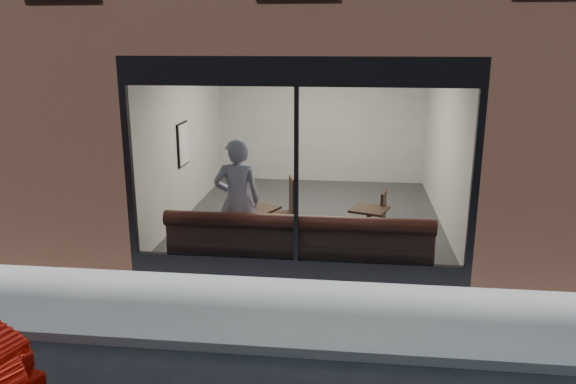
# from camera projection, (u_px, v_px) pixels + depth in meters

# --- Properties ---
(ground) EXTENTS (120.00, 120.00, 0.00)m
(ground) POSITION_uv_depth(u_px,v_px,m) (277.00, 352.00, 6.34)
(ground) COLOR black
(ground) RESTS_ON ground
(sidewalk_near) EXTENTS (40.00, 2.00, 0.01)m
(sidewalk_near) POSITION_uv_depth(u_px,v_px,m) (288.00, 311.00, 7.29)
(sidewalk_near) COLOR gray
(sidewalk_near) RESTS_ON ground
(kerb_near) EXTENTS (40.00, 0.10, 0.12)m
(kerb_near) POSITION_uv_depth(u_px,v_px,m) (277.00, 350.00, 6.27)
(kerb_near) COLOR gray
(kerb_near) RESTS_ON ground
(host_building_pier_left) EXTENTS (2.50, 12.00, 3.20)m
(host_building_pier_left) POSITION_uv_depth(u_px,v_px,m) (172.00, 115.00, 14.01)
(host_building_pier_left) COLOR brown
(host_building_pier_left) RESTS_ON ground
(host_building_pier_right) EXTENTS (2.50, 12.00, 3.20)m
(host_building_pier_right) POSITION_uv_depth(u_px,v_px,m) (481.00, 120.00, 13.16)
(host_building_pier_right) COLOR brown
(host_building_pier_right) RESTS_ON ground
(host_building_backfill) EXTENTS (5.00, 6.00, 3.20)m
(host_building_backfill) POSITION_uv_depth(u_px,v_px,m) (328.00, 104.00, 16.46)
(host_building_backfill) COLOR brown
(host_building_backfill) RESTS_ON ground
(cafe_floor) EXTENTS (6.00, 6.00, 0.00)m
(cafe_floor) POSITION_uv_depth(u_px,v_px,m) (311.00, 217.00, 11.12)
(cafe_floor) COLOR #2D2D30
(cafe_floor) RESTS_ON ground
(cafe_ceiling) EXTENTS (6.00, 6.00, 0.00)m
(cafe_ceiling) POSITION_uv_depth(u_px,v_px,m) (313.00, 52.00, 10.29)
(cafe_ceiling) COLOR white
(cafe_ceiling) RESTS_ON host_building_upper
(cafe_wall_back) EXTENTS (5.00, 0.00, 5.00)m
(cafe_wall_back) POSITION_uv_depth(u_px,v_px,m) (322.00, 117.00, 13.57)
(cafe_wall_back) COLOR beige
(cafe_wall_back) RESTS_ON ground
(cafe_wall_left) EXTENTS (0.00, 6.00, 6.00)m
(cafe_wall_left) POSITION_uv_depth(u_px,v_px,m) (186.00, 135.00, 10.99)
(cafe_wall_left) COLOR beige
(cafe_wall_left) RESTS_ON ground
(cafe_wall_right) EXTENTS (0.00, 6.00, 6.00)m
(cafe_wall_right) POSITION_uv_depth(u_px,v_px,m) (446.00, 140.00, 10.43)
(cafe_wall_right) COLOR beige
(cafe_wall_right) RESTS_ON ground
(storefront_kick) EXTENTS (5.00, 0.10, 0.30)m
(storefront_kick) POSITION_uv_depth(u_px,v_px,m) (296.00, 269.00, 8.26)
(storefront_kick) COLOR black
(storefront_kick) RESTS_ON ground
(storefront_header) EXTENTS (5.00, 0.10, 0.40)m
(storefront_header) POSITION_uv_depth(u_px,v_px,m) (297.00, 71.00, 7.51)
(storefront_header) COLOR black
(storefront_header) RESTS_ON host_building_upper
(storefront_mullion) EXTENTS (0.06, 0.10, 2.50)m
(storefront_mullion) POSITION_uv_depth(u_px,v_px,m) (296.00, 176.00, 7.90)
(storefront_mullion) COLOR black
(storefront_mullion) RESTS_ON storefront_kick
(storefront_glass) EXTENTS (4.80, 0.00, 4.80)m
(storefront_glass) POSITION_uv_depth(u_px,v_px,m) (296.00, 177.00, 7.87)
(storefront_glass) COLOR white
(storefront_glass) RESTS_ON storefront_kick
(banquette) EXTENTS (4.00, 0.55, 0.45)m
(banquette) POSITION_uv_depth(u_px,v_px,m) (299.00, 254.00, 8.63)
(banquette) COLOR #391514
(banquette) RESTS_ON cafe_floor
(person) EXTENTS (0.81, 0.62, 1.97)m
(person) POSITION_uv_depth(u_px,v_px,m) (237.00, 201.00, 8.72)
(person) COLOR #99A6CD
(person) RESTS_ON cafe_floor
(cafe_table_left) EXTENTS (0.86, 0.86, 0.04)m
(cafe_table_left) POSITION_uv_depth(u_px,v_px,m) (255.00, 209.00, 9.15)
(cafe_table_left) COLOR #311F13
(cafe_table_left) RESTS_ON cafe_floor
(cafe_table_right) EXTENTS (0.70, 0.70, 0.04)m
(cafe_table_right) POSITION_uv_depth(u_px,v_px,m) (369.00, 209.00, 9.14)
(cafe_table_right) COLOR #311F13
(cafe_table_right) RESTS_ON cafe_floor
(cafe_chair_left) EXTENTS (0.52, 0.52, 0.04)m
(cafe_chair_left) POSITION_uv_depth(u_px,v_px,m) (282.00, 215.00, 10.52)
(cafe_chair_left) COLOR #311F13
(cafe_chair_left) RESTS_ON cafe_floor
(cafe_chair_right) EXTENTS (0.48, 0.48, 0.04)m
(cafe_chair_right) POSITION_uv_depth(u_px,v_px,m) (371.00, 230.00, 9.65)
(cafe_chair_right) COLOR #311F13
(cafe_chair_right) RESTS_ON cafe_floor
(wall_poster) EXTENTS (0.02, 0.58, 0.77)m
(wall_poster) POSITION_uv_depth(u_px,v_px,m) (184.00, 144.00, 10.76)
(wall_poster) COLOR white
(wall_poster) RESTS_ON cafe_wall_left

